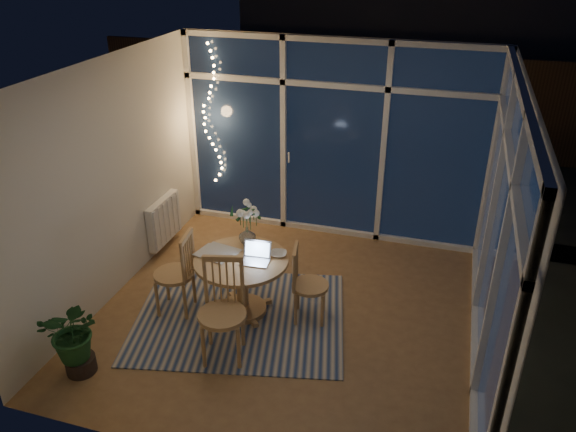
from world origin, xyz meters
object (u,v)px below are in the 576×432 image
Objects in this scene: dining_table at (242,286)px; chair_front at (222,313)px; chair_right at (310,284)px; laptop at (255,253)px; potted_plant at (76,339)px; chair_left at (174,272)px; flower_vase at (247,235)px.

dining_table is 0.75m from chair_front.
laptop reaches higher than chair_right.
potted_plant reaches higher than dining_table.
chair_front is at bearing -100.26° from laptop.
potted_plant is at bearing -130.85° from dining_table.
chair_left reaches higher than dining_table.
dining_table is 0.73m from chair_right.
chair_left is (-0.70, -0.18, 0.15)m from dining_table.
chair_front reaches higher than chair_left.
dining_table is 1.72m from potted_plant.
flower_vase is at bearing 117.21° from laptop.
chair_right reaches higher than dining_table.
chair_front is at bearing 131.78° from chair_right.
potted_plant is at bearing -28.32° from chair_left.
chair_front reaches higher than potted_plant.
potted_plant is (-1.21, -0.58, -0.14)m from chair_front.
chair_front is 0.75m from laptop.
chair_left is 1.10× the size of chair_right.
chair_front is (0.79, -0.55, 0.04)m from chair_left.
chair_right is 0.67m from laptop.
flower_vase is at bearing 99.04° from dining_table.
chair_right is (0.72, 0.10, 0.10)m from dining_table.
potted_plant is at bearing -123.35° from flower_vase.
flower_vase reaches higher than dining_table.
chair_front is (-0.64, -0.82, 0.08)m from chair_right.
potted_plant is at bearing 116.68° from chair_right.
dining_table is 1.02× the size of chair_left.
laptop is (0.08, 0.70, 0.26)m from chair_front.
chair_front is at bearing -83.43° from dining_table.
chair_left is 0.96m from chair_front.
chair_right is 2.32m from potted_plant.
chair_left is 1.28× the size of potted_plant.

